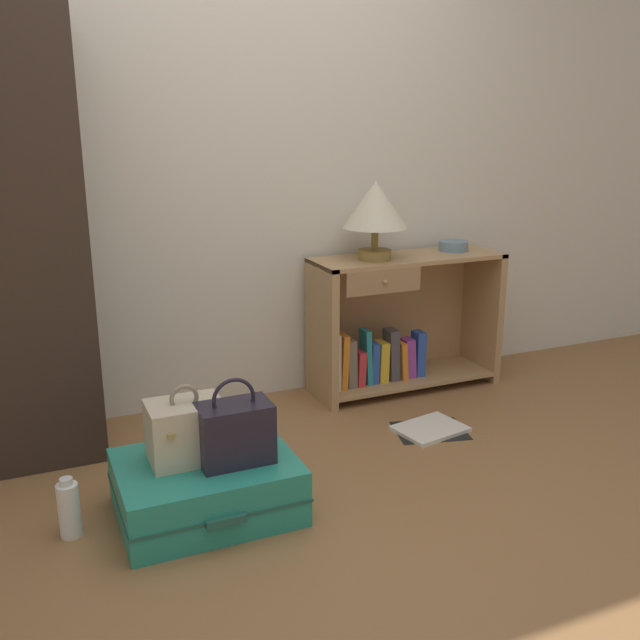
# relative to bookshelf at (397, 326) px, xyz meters

# --- Properties ---
(ground_plane) EXTENTS (9.00, 9.00, 0.00)m
(ground_plane) POSITION_rel_bookshelf_xyz_m (-0.86, -1.26, -0.35)
(ground_plane) COLOR olive
(back_wall) EXTENTS (6.40, 0.10, 2.60)m
(back_wall) POSITION_rel_bookshelf_xyz_m (-0.86, 0.24, 0.95)
(back_wall) COLOR silver
(back_wall) RESTS_ON ground_plane
(bookshelf) EXTENTS (1.03, 0.36, 0.73)m
(bookshelf) POSITION_rel_bookshelf_xyz_m (0.00, 0.00, 0.00)
(bookshelf) COLOR tan
(bookshelf) RESTS_ON ground_plane
(table_lamp) EXTENTS (0.33, 0.33, 0.39)m
(table_lamp) POSITION_rel_bookshelf_xyz_m (-0.16, -0.03, 0.64)
(table_lamp) COLOR olive
(table_lamp) RESTS_ON bookshelf
(bowl) EXTENTS (0.16, 0.16, 0.05)m
(bowl) POSITION_rel_bookshelf_xyz_m (0.35, 0.02, 0.41)
(bowl) COLOR slate
(bowl) RESTS_ON bookshelf
(suitcase_large) EXTENTS (0.65, 0.52, 0.21)m
(suitcase_large) POSITION_rel_bookshelf_xyz_m (-1.28, -0.85, -0.24)
(suitcase_large) COLOR teal
(suitcase_large) RESTS_ON ground_plane
(train_case) EXTENTS (0.27, 0.21, 0.29)m
(train_case) POSITION_rel_bookshelf_xyz_m (-1.34, -0.81, -0.02)
(train_case) COLOR beige
(train_case) RESTS_ON suitcase_large
(handbag) EXTENTS (0.27, 0.16, 0.32)m
(handbag) POSITION_rel_bookshelf_xyz_m (-1.18, -0.90, -0.02)
(handbag) COLOR #231E2D
(handbag) RESTS_ON suitcase_large
(bottle) EXTENTS (0.08, 0.08, 0.22)m
(bottle) POSITION_rel_bookshelf_xyz_m (-1.76, -0.81, -0.24)
(bottle) COLOR white
(bottle) RESTS_ON ground_plane
(open_book_on_floor) EXTENTS (0.38, 0.32, 0.02)m
(open_book_on_floor) POSITION_rel_bookshelf_xyz_m (-0.13, -0.57, -0.34)
(open_book_on_floor) COLOR white
(open_book_on_floor) RESTS_ON ground_plane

